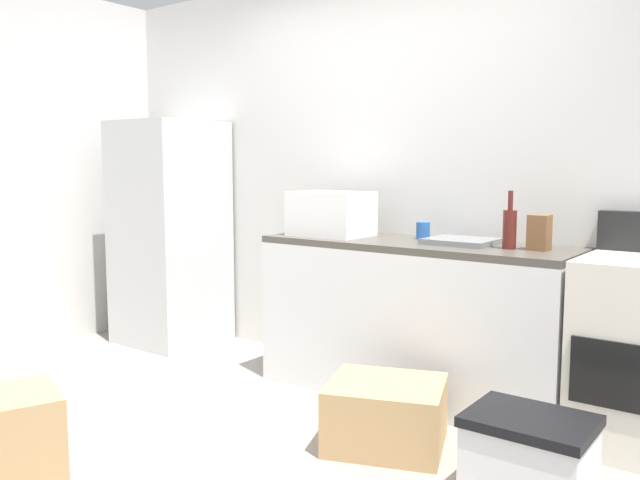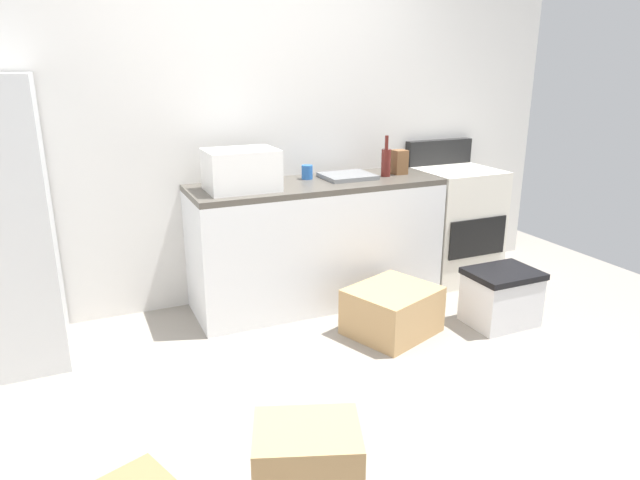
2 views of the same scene
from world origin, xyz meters
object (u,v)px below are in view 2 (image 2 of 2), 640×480
object	(u,v)px
cardboard_box_small	(307,469)
knife_block	(399,162)
storage_bin	(501,297)
microwave	(241,170)
wine_bottle	(386,162)
coffee_mug	(307,172)
cardboard_box_large	(392,311)
stove_oven	(453,222)

from	to	relation	value
cardboard_box_small	knife_block	bearing A→B (deg)	50.65
cardboard_box_small	storage_bin	world-z (taller)	storage_bin
microwave	knife_block	size ratio (longest dim) A/B	2.56
wine_bottle	coffee_mug	xyz separation A→B (m)	(-0.57, 0.14, -0.06)
coffee_mug	cardboard_box_large	bearing A→B (deg)	-72.89
stove_oven	microwave	world-z (taller)	microwave
stove_oven	knife_block	xyz separation A→B (m)	(-0.53, 0.01, 0.52)
coffee_mug	knife_block	xyz separation A→B (m)	(0.71, -0.10, 0.04)
microwave	knife_block	distance (m)	1.25
microwave	coffee_mug	size ratio (longest dim) A/B	4.60
cardboard_box_large	storage_bin	xyz separation A→B (m)	(0.74, -0.18, 0.04)
microwave	cardboard_box_large	bearing A→B (deg)	-39.33
cardboard_box_small	microwave	bearing A→B (deg)	80.23
knife_block	cardboard_box_small	bearing A→B (deg)	-129.35
coffee_mug	storage_bin	distance (m)	1.60
stove_oven	knife_block	world-z (taller)	stove_oven
cardboard_box_small	storage_bin	bearing A→B (deg)	28.71
stove_oven	coffee_mug	size ratio (longest dim) A/B	11.00
stove_oven	knife_block	size ratio (longest dim) A/B	6.11
stove_oven	cardboard_box_large	xyz separation A→B (m)	(-0.99, -0.70, -0.31)
cardboard_box_small	coffee_mug	bearing A→B (deg)	66.97
cardboard_box_small	wine_bottle	bearing A→B (deg)	52.69
coffee_mug	cardboard_box_small	bearing A→B (deg)	-113.03
microwave	wine_bottle	world-z (taller)	wine_bottle
stove_oven	cardboard_box_large	distance (m)	1.25
wine_bottle	cardboard_box_large	bearing A→B (deg)	-115.18
microwave	cardboard_box_small	size ratio (longest dim) A/B	1.11
coffee_mug	cardboard_box_small	world-z (taller)	coffee_mug
stove_oven	wine_bottle	xyz separation A→B (m)	(-0.67, -0.02, 0.54)
cardboard_box_small	cardboard_box_large	bearing A→B (deg)	47.16
microwave	coffee_mug	distance (m)	0.57
cardboard_box_large	cardboard_box_small	xyz separation A→B (m)	(-1.11, -1.20, 0.03)
wine_bottle	storage_bin	distance (m)	1.26
microwave	storage_bin	xyz separation A→B (m)	(1.54, -0.83, -0.84)
stove_oven	storage_bin	bearing A→B (deg)	-105.35
knife_block	storage_bin	world-z (taller)	knife_block
stove_oven	coffee_mug	xyz separation A→B (m)	(-1.24, 0.12, 0.48)
coffee_mug	storage_bin	bearing A→B (deg)	-45.14
knife_block	cardboard_box_small	xyz separation A→B (m)	(-1.57, -1.91, -0.81)
wine_bottle	cardboard_box_small	world-z (taller)	wine_bottle
knife_block	cardboard_box_small	world-z (taller)	knife_block
wine_bottle	coffee_mug	bearing A→B (deg)	166.03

